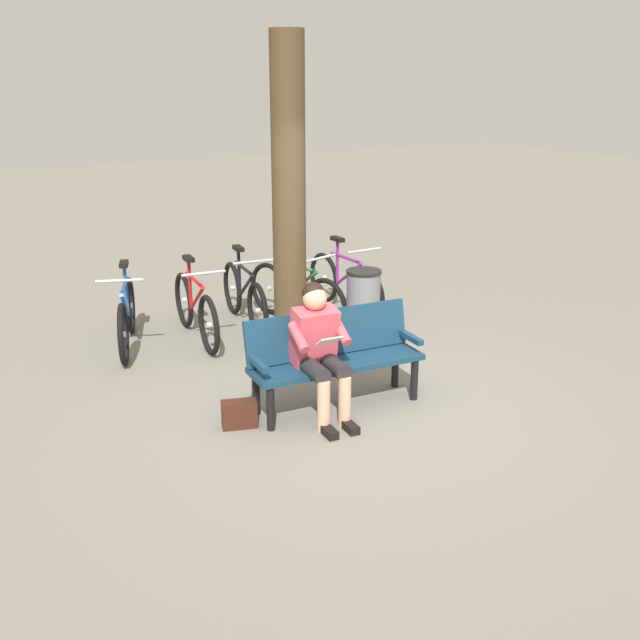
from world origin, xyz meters
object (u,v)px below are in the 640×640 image
object	(u,v)px
person_reading	(319,345)
bicycle_green	(345,284)
handbag	(239,414)
bicycle_orange	(296,294)
bicycle_red	(127,316)
litter_bin	(363,305)
tree_trunk	(289,200)
bicycle_purple	(244,296)
bicycle_blue	(196,309)
bench	(333,352)

from	to	relation	value
person_reading	bicycle_green	distance (m)	3.06
person_reading	handbag	xyz separation A→B (m)	(0.71, -0.15, -0.54)
handbag	bicycle_green	world-z (taller)	bicycle_green
bicycle_orange	bicycle_red	xyz separation A→B (m)	(2.02, -0.21, 0.00)
bicycle_green	handbag	bearing A→B (deg)	-48.62
handbag	bicycle_green	xyz separation A→B (m)	(-2.55, -2.28, 0.24)
person_reading	bicycle_green	world-z (taller)	person_reading
litter_bin	bicycle_orange	world-z (taller)	bicycle_orange
tree_trunk	bicycle_green	size ratio (longest dim) A/B	1.97
bicycle_red	person_reading	bearing A→B (deg)	41.17
bicycle_orange	bicycle_red	bearing A→B (deg)	-109.99
bicycle_purple	bicycle_blue	bearing A→B (deg)	-67.06
handbag	litter_bin	world-z (taller)	litter_bin
handbag	bicycle_blue	size ratio (longest dim) A/B	0.18
bicycle_orange	bicycle_purple	distance (m)	0.63
bicycle_red	tree_trunk	bearing A→B (deg)	77.19
bench	tree_trunk	xyz separation A→B (m)	(-0.33, -1.41, 1.15)
litter_bin	bicycle_blue	bearing A→B (deg)	-31.06
bench	bicycle_purple	size ratio (longest dim) A/B	0.98
bicycle_green	bench	bearing A→B (deg)	-35.46
bench	bicycle_blue	size ratio (longest dim) A/B	0.98
bench	bicycle_purple	distance (m)	2.48
person_reading	handbag	bearing A→B (deg)	-6.61
bench	litter_bin	size ratio (longest dim) A/B	2.00
person_reading	tree_trunk	world-z (taller)	tree_trunk
person_reading	bicycle_orange	xyz separation A→B (m)	(-1.09, -2.35, -0.31)
person_reading	handbag	size ratio (longest dim) A/B	4.00
bench	bicycle_green	bearing A→B (deg)	-119.86
litter_bin	bicycle_purple	distance (m)	1.49
bicycle_red	bench	bearing A→B (deg)	46.93
bench	bicycle_purple	bearing A→B (deg)	-91.24
person_reading	bicycle_red	distance (m)	2.75
bicycle_orange	person_reading	bearing A→B (deg)	-38.73
person_reading	bicycle_orange	world-z (taller)	person_reading
bicycle_red	litter_bin	bearing A→B (deg)	85.78
bicycle_red	bicycle_purple	bearing A→B (deg)	112.58
bicycle_purple	bicycle_orange	bearing A→B (deg)	74.84
bench	person_reading	size ratio (longest dim) A/B	1.36
bicycle_red	handbag	bearing A→B (deg)	26.41
bench	bicycle_red	size ratio (longest dim) A/B	1.03
litter_bin	bicycle_red	bearing A→B (deg)	-25.42
litter_bin	bicycle_purple	bearing A→B (deg)	-51.32
litter_bin	bicycle_purple	xyz separation A→B (m)	(0.93, -1.16, -0.05)
person_reading	bicycle_purple	bearing A→B (deg)	-95.95
bicycle_green	litter_bin	bearing A→B (deg)	-22.06
tree_trunk	bicycle_orange	xyz separation A→B (m)	(-0.52, -0.80, -1.30)
bicycle_green	bicycle_red	world-z (taller)	same
litter_bin	bicycle_green	size ratio (longest dim) A/B	0.49
bench	tree_trunk	world-z (taller)	tree_trunk
litter_bin	bicycle_green	distance (m)	1.07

